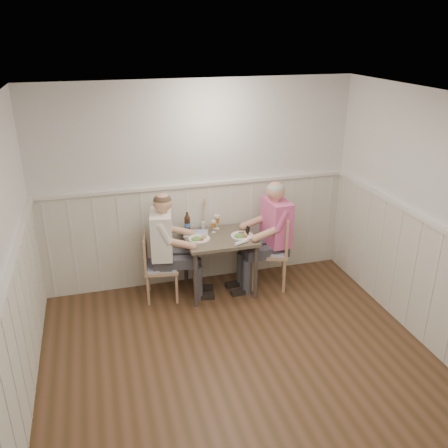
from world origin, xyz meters
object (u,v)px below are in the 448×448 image
object	(u,v)px
chair_right	(274,247)
diner_cream	(166,255)
grass_vase	(203,214)
dining_table	(220,244)
beer_bottle	(187,223)
chair_left	(157,264)
man_in_pink	(272,243)

from	to	relation	value
chair_right	diner_cream	distance (m)	1.38
chair_right	grass_vase	bearing A→B (deg)	157.19
dining_table	beer_bottle	size ratio (longest dim) A/B	3.19
chair_right	beer_bottle	world-z (taller)	beer_bottle
diner_cream	chair_left	bearing A→B (deg)	171.10
chair_right	man_in_pink	size ratio (longest dim) A/B	0.69
dining_table	man_in_pink	world-z (taller)	man_in_pink
chair_left	diner_cream	bearing A→B (deg)	-8.90
man_in_pink	chair_right	bearing A→B (deg)	-4.34
chair_left	beer_bottle	size ratio (longest dim) A/B	3.18
chair_left	beer_bottle	world-z (taller)	beer_bottle
beer_bottle	grass_vase	bearing A→B (deg)	17.00
dining_table	grass_vase	distance (m)	0.46
beer_bottle	grass_vase	xyz separation A→B (m)	(0.22, 0.07, 0.08)
dining_table	man_in_pink	bearing A→B (deg)	-3.60
diner_cream	grass_vase	xyz separation A→B (m)	(0.53, 0.29, 0.36)
chair_right	grass_vase	distance (m)	1.00
dining_table	chair_right	xyz separation A→B (m)	(0.71, -0.04, -0.11)
diner_cream	beer_bottle	xyz separation A→B (m)	(0.32, 0.23, 0.28)
man_in_pink	beer_bottle	world-z (taller)	man_in_pink
chair_right	grass_vase	xyz separation A→B (m)	(-0.84, 0.35, 0.41)
chair_left	man_in_pink	world-z (taller)	man_in_pink
chair_right	man_in_pink	distance (m)	0.07
dining_table	diner_cream	size ratio (longest dim) A/B	0.61
man_in_pink	grass_vase	xyz separation A→B (m)	(-0.82, 0.35, 0.35)
dining_table	beer_bottle	distance (m)	0.48
grass_vase	diner_cream	bearing A→B (deg)	-151.23
grass_vase	chair_left	bearing A→B (deg)	-157.14
beer_bottle	grass_vase	world-z (taller)	grass_vase
man_in_pink	beer_bottle	bearing A→B (deg)	164.56
man_in_pink	beer_bottle	xyz separation A→B (m)	(-1.04, 0.29, 0.27)
chair_right	chair_left	distance (m)	1.50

